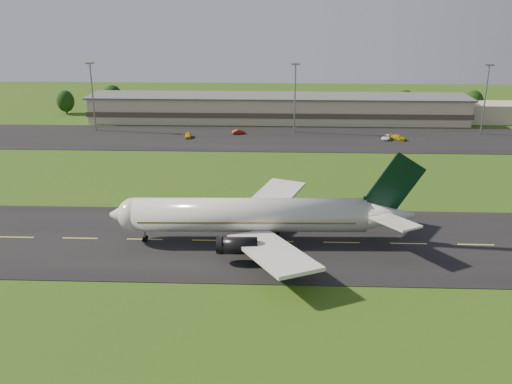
{
  "coord_description": "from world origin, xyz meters",
  "views": [
    {
      "loc": [
        0.21,
        -87.07,
        39.06
      ],
      "look_at": [
        -3.56,
        8.0,
        6.0
      ],
      "focal_mm": 40.0,
      "sensor_mm": 36.0,
      "label": 1
    }
  ],
  "objects_px": {
    "service_vehicle_b": "(239,132)",
    "service_vehicle_d": "(398,137)",
    "service_vehicle_a": "(188,135)",
    "light_mast_east": "(486,91)",
    "airliner": "(255,216)",
    "light_mast_west": "(92,88)",
    "terminal": "(298,109)",
    "service_vehicle_c": "(387,137)",
    "light_mast_centre": "(295,90)"
  },
  "relations": [
    {
      "from": "airliner",
      "to": "service_vehicle_a",
      "type": "height_order",
      "value": "airliner"
    },
    {
      "from": "service_vehicle_a",
      "to": "service_vehicle_d",
      "type": "bearing_deg",
      "value": -6.27
    },
    {
      "from": "light_mast_east",
      "to": "service_vehicle_a",
      "type": "xyz_separation_m",
      "value": [
        -85.63,
        -8.16,
        -11.91
      ]
    },
    {
      "from": "airliner",
      "to": "service_vehicle_c",
      "type": "distance_m",
      "value": 79.81
    },
    {
      "from": "airliner",
      "to": "service_vehicle_b",
      "type": "height_order",
      "value": "airliner"
    },
    {
      "from": "service_vehicle_b",
      "to": "service_vehicle_c",
      "type": "distance_m",
      "value": 42.91
    },
    {
      "from": "airliner",
      "to": "light_mast_centre",
      "type": "distance_m",
      "value": 80.82
    },
    {
      "from": "light_mast_west",
      "to": "light_mast_east",
      "type": "xyz_separation_m",
      "value": [
        115.0,
        0.0,
        0.0
      ]
    },
    {
      "from": "airliner",
      "to": "light_mast_west",
      "type": "distance_m",
      "value": 95.5
    },
    {
      "from": "service_vehicle_b",
      "to": "service_vehicle_d",
      "type": "height_order",
      "value": "service_vehicle_d"
    },
    {
      "from": "light_mast_centre",
      "to": "light_mast_east",
      "type": "xyz_separation_m",
      "value": [
        55.0,
        0.0,
        0.0
      ]
    },
    {
      "from": "terminal",
      "to": "service_vehicle_d",
      "type": "distance_m",
      "value": 37.22
    },
    {
      "from": "service_vehicle_c",
      "to": "service_vehicle_d",
      "type": "relative_size",
      "value": 0.95
    },
    {
      "from": "service_vehicle_c",
      "to": "service_vehicle_d",
      "type": "height_order",
      "value": "service_vehicle_d"
    },
    {
      "from": "airliner",
      "to": "service_vehicle_a",
      "type": "distance_m",
      "value": 75.27
    },
    {
      "from": "service_vehicle_b",
      "to": "service_vehicle_d",
      "type": "bearing_deg",
      "value": -116.34
    },
    {
      "from": "light_mast_east",
      "to": "terminal",
      "type": "bearing_deg",
      "value": 163.2
    },
    {
      "from": "airliner",
      "to": "terminal",
      "type": "distance_m",
      "value": 96.66
    },
    {
      "from": "terminal",
      "to": "light_mast_centre",
      "type": "distance_m",
      "value": 18.45
    },
    {
      "from": "terminal",
      "to": "service_vehicle_a",
      "type": "bearing_deg",
      "value": -142.77
    },
    {
      "from": "light_mast_centre",
      "to": "service_vehicle_c",
      "type": "relative_size",
      "value": 4.28
    },
    {
      "from": "service_vehicle_a",
      "to": "service_vehicle_c",
      "type": "bearing_deg",
      "value": -5.9
    },
    {
      "from": "light_mast_west",
      "to": "service_vehicle_a",
      "type": "distance_m",
      "value": 32.73
    },
    {
      "from": "terminal",
      "to": "service_vehicle_c",
      "type": "bearing_deg",
      "value": -44.51
    },
    {
      "from": "service_vehicle_b",
      "to": "service_vehicle_c",
      "type": "bearing_deg",
      "value": -116.29
    },
    {
      "from": "terminal",
      "to": "service_vehicle_c",
      "type": "distance_m",
      "value": 34.86
    },
    {
      "from": "terminal",
      "to": "light_mast_east",
      "type": "xyz_separation_m",
      "value": [
        53.6,
        -16.18,
        8.75
      ]
    },
    {
      "from": "airliner",
      "to": "light_mast_centre",
      "type": "height_order",
      "value": "light_mast_centre"
    },
    {
      "from": "service_vehicle_a",
      "to": "light_mast_centre",
      "type": "bearing_deg",
      "value": 9.01
    },
    {
      "from": "light_mast_centre",
      "to": "service_vehicle_c",
      "type": "bearing_deg",
      "value": -17.31
    },
    {
      "from": "airliner",
      "to": "service_vehicle_a",
      "type": "relative_size",
      "value": 12.08
    },
    {
      "from": "light_mast_centre",
      "to": "service_vehicle_a",
      "type": "height_order",
      "value": "light_mast_centre"
    },
    {
      "from": "airliner",
      "to": "light_mast_west",
      "type": "height_order",
      "value": "light_mast_west"
    },
    {
      "from": "terminal",
      "to": "service_vehicle_b",
      "type": "bearing_deg",
      "value": -132.87
    },
    {
      "from": "service_vehicle_a",
      "to": "light_mast_east",
      "type": "bearing_deg",
      "value": -0.46
    },
    {
      "from": "airliner",
      "to": "service_vehicle_d",
      "type": "xyz_separation_m",
      "value": [
        37.47,
        71.43,
        -3.84
      ]
    },
    {
      "from": "light_mast_east",
      "to": "light_mast_centre",
      "type": "bearing_deg",
      "value": 180.0
    },
    {
      "from": "light_mast_east",
      "to": "service_vehicle_c",
      "type": "bearing_deg",
      "value": -164.22
    },
    {
      "from": "terminal",
      "to": "service_vehicle_a",
      "type": "relative_size",
      "value": 34.15
    },
    {
      "from": "terminal",
      "to": "light_mast_centre",
      "type": "height_order",
      "value": "light_mast_centre"
    },
    {
      "from": "airliner",
      "to": "light_mast_centre",
      "type": "xyz_separation_m",
      "value": [
        8.42,
        79.97,
        8.08
      ]
    },
    {
      "from": "light_mast_centre",
      "to": "service_vehicle_a",
      "type": "bearing_deg",
      "value": -165.09
    },
    {
      "from": "service_vehicle_b",
      "to": "service_vehicle_d",
      "type": "xyz_separation_m",
      "value": [
        45.5,
        -5.49,
        0.1
      ]
    },
    {
      "from": "service_vehicle_b",
      "to": "light_mast_west",
      "type": "bearing_deg",
      "value": 66.52
    },
    {
      "from": "light_mast_centre",
      "to": "service_vehicle_d",
      "type": "xyz_separation_m",
      "value": [
        29.04,
        -8.54,
        -11.91
      ]
    },
    {
      "from": "light_mast_east",
      "to": "service_vehicle_d",
      "type": "bearing_deg",
      "value": -161.79
    },
    {
      "from": "terminal",
      "to": "service_vehicle_c",
      "type": "height_order",
      "value": "terminal"
    },
    {
      "from": "service_vehicle_b",
      "to": "service_vehicle_d",
      "type": "distance_m",
      "value": 45.83
    },
    {
      "from": "airliner",
      "to": "service_vehicle_a",
      "type": "bearing_deg",
      "value": 105.34
    },
    {
      "from": "terminal",
      "to": "light_mast_centre",
      "type": "xyz_separation_m",
      "value": [
        -1.4,
        -16.18,
        8.75
      ]
    }
  ]
}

